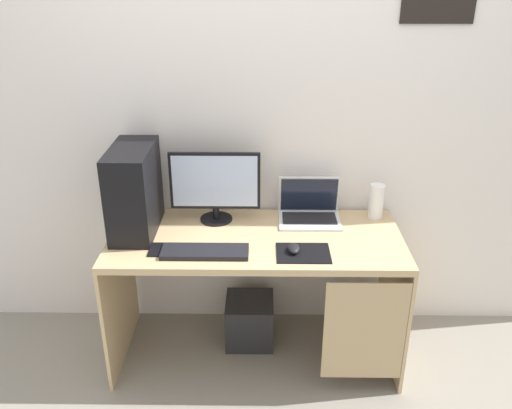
{
  "coord_description": "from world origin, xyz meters",
  "views": [
    {
      "loc": [
        0.03,
        -2.45,
        2.04
      ],
      "look_at": [
        0.0,
        0.0,
        0.92
      ],
      "focal_mm": 37.95,
      "sensor_mm": 36.0,
      "label": 1
    }
  ],
  "objects_px": {
    "speaker": "(376,201)",
    "cell_phone": "(157,250)",
    "mouse_left": "(294,248)",
    "keyboard": "(205,252)",
    "subwoofer": "(250,320)",
    "monitor": "(215,186)",
    "pc_tower": "(134,190)",
    "laptop": "(309,211)"
  },
  "relations": [
    {
      "from": "laptop",
      "to": "mouse_left",
      "type": "distance_m",
      "value": 0.38
    },
    {
      "from": "pc_tower",
      "to": "subwoofer",
      "type": "bearing_deg",
      "value": 3.54
    },
    {
      "from": "pc_tower",
      "to": "mouse_left",
      "type": "distance_m",
      "value": 0.86
    },
    {
      "from": "monitor",
      "to": "mouse_left",
      "type": "height_order",
      "value": "monitor"
    },
    {
      "from": "speaker",
      "to": "mouse_left",
      "type": "height_order",
      "value": "speaker"
    },
    {
      "from": "monitor",
      "to": "cell_phone",
      "type": "relative_size",
      "value": 3.68
    },
    {
      "from": "cell_phone",
      "to": "subwoofer",
      "type": "height_order",
      "value": "cell_phone"
    },
    {
      "from": "laptop",
      "to": "speaker",
      "type": "bearing_deg",
      "value": 3.91
    },
    {
      "from": "monitor",
      "to": "pc_tower",
      "type": "bearing_deg",
      "value": -163.94
    },
    {
      "from": "keyboard",
      "to": "subwoofer",
      "type": "relative_size",
      "value": 1.56
    },
    {
      "from": "pc_tower",
      "to": "mouse_left",
      "type": "bearing_deg",
      "value": -15.92
    },
    {
      "from": "subwoofer",
      "to": "keyboard",
      "type": "bearing_deg",
      "value": -125.72
    },
    {
      "from": "speaker",
      "to": "subwoofer",
      "type": "bearing_deg",
      "value": -169.45
    },
    {
      "from": "speaker",
      "to": "keyboard",
      "type": "distance_m",
      "value": 0.99
    },
    {
      "from": "laptop",
      "to": "monitor",
      "type": "bearing_deg",
      "value": -177.31
    },
    {
      "from": "keyboard",
      "to": "laptop",
      "type": "bearing_deg",
      "value": 36.25
    },
    {
      "from": "monitor",
      "to": "mouse_left",
      "type": "xyz_separation_m",
      "value": [
        0.4,
        -0.35,
        -0.18
      ]
    },
    {
      "from": "speaker",
      "to": "cell_phone",
      "type": "bearing_deg",
      "value": -161.26
    },
    {
      "from": "cell_phone",
      "to": "keyboard",
      "type": "bearing_deg",
      "value": -7.04
    },
    {
      "from": "laptop",
      "to": "keyboard",
      "type": "xyz_separation_m",
      "value": [
        -0.53,
        -0.39,
        -0.03
      ]
    },
    {
      "from": "monitor",
      "to": "keyboard",
      "type": "xyz_separation_m",
      "value": [
        -0.02,
        -0.37,
        -0.19
      ]
    },
    {
      "from": "speaker",
      "to": "subwoofer",
      "type": "relative_size",
      "value": 0.72
    },
    {
      "from": "pc_tower",
      "to": "cell_phone",
      "type": "xyz_separation_m",
      "value": [
        0.14,
        -0.22,
        -0.22
      ]
    },
    {
      "from": "pc_tower",
      "to": "cell_phone",
      "type": "height_order",
      "value": "pc_tower"
    },
    {
      "from": "cell_phone",
      "to": "subwoofer",
      "type": "xyz_separation_m",
      "value": [
        0.44,
        0.26,
        -0.61
      ]
    },
    {
      "from": "speaker",
      "to": "mouse_left",
      "type": "distance_m",
      "value": 0.61
    },
    {
      "from": "pc_tower",
      "to": "subwoofer",
      "type": "relative_size",
      "value": 1.68
    },
    {
      "from": "speaker",
      "to": "cell_phone",
      "type": "xyz_separation_m",
      "value": [
        -1.13,
        -0.38,
        -0.09
      ]
    },
    {
      "from": "pc_tower",
      "to": "speaker",
      "type": "distance_m",
      "value": 1.29
    },
    {
      "from": "monitor",
      "to": "laptop",
      "type": "bearing_deg",
      "value": 2.69
    },
    {
      "from": "monitor",
      "to": "mouse_left",
      "type": "distance_m",
      "value": 0.56
    },
    {
      "from": "laptop",
      "to": "subwoofer",
      "type": "relative_size",
      "value": 1.23
    },
    {
      "from": "mouse_left",
      "to": "subwoofer",
      "type": "distance_m",
      "value": 0.71
    },
    {
      "from": "laptop",
      "to": "subwoofer",
      "type": "height_order",
      "value": "laptop"
    },
    {
      "from": "monitor",
      "to": "cell_phone",
      "type": "bearing_deg",
      "value": -128.13
    },
    {
      "from": "pc_tower",
      "to": "speaker",
      "type": "relative_size",
      "value": 2.34
    },
    {
      "from": "cell_phone",
      "to": "subwoofer",
      "type": "distance_m",
      "value": 0.79
    },
    {
      "from": "monitor",
      "to": "mouse_left",
      "type": "relative_size",
      "value": 4.98
    },
    {
      "from": "pc_tower",
      "to": "keyboard",
      "type": "xyz_separation_m",
      "value": [
        0.38,
        -0.25,
        -0.21
      ]
    },
    {
      "from": "monitor",
      "to": "speaker",
      "type": "relative_size",
      "value": 2.49
    },
    {
      "from": "cell_phone",
      "to": "subwoofer",
      "type": "bearing_deg",
      "value": 29.96
    },
    {
      "from": "pc_tower",
      "to": "speaker",
      "type": "bearing_deg",
      "value": 7.36
    }
  ]
}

